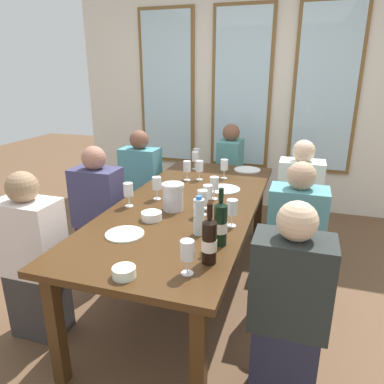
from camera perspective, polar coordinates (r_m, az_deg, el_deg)
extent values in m
plane|color=brown|center=(3.00, -0.50, -14.95)|extent=(12.00, 12.00, 0.00)
cube|color=silver|center=(4.54, 7.94, 15.87)|extent=(4.19, 0.06, 2.90)
cube|color=brown|center=(4.75, -3.97, 16.12)|extent=(0.72, 0.03, 1.88)
cube|color=silver|center=(4.74, -4.04, 16.11)|extent=(0.64, 0.01, 1.80)
cube|color=brown|center=(4.50, 7.84, 15.85)|extent=(0.72, 0.03, 1.88)
cube|color=silver|center=(4.48, 7.80, 15.84)|extent=(0.64, 0.01, 1.80)
cube|color=brown|center=(4.43, 20.44, 14.85)|extent=(0.72, 0.03, 1.88)
cube|color=silver|center=(4.42, 20.44, 14.84)|extent=(0.64, 0.01, 1.80)
cube|color=#442A13|center=(2.67, -0.55, -1.98)|extent=(0.99, 2.35, 0.04)
cube|color=#442A13|center=(2.19, -20.77, -19.65)|extent=(0.07, 0.07, 0.70)
cube|color=#442A13|center=(1.88, 1.07, -25.55)|extent=(0.07, 0.07, 0.70)
cube|color=#442A13|center=(3.88, -1.22, -1.09)|extent=(0.07, 0.07, 0.70)
cube|color=#442A13|center=(3.71, 10.55, -2.32)|extent=(0.07, 0.07, 0.70)
cylinder|color=white|center=(3.55, 8.77, 3.52)|extent=(0.26, 0.26, 0.01)
cylinder|color=white|center=(2.18, -10.63, -6.58)|extent=(0.23, 0.23, 0.01)
cylinder|color=white|center=(2.94, 5.04, 0.47)|extent=(0.27, 0.27, 0.01)
cylinder|color=silver|center=(2.49, -3.04, -0.98)|extent=(0.14, 0.14, 0.17)
cylinder|color=silver|center=(2.46, -3.08, 1.10)|extent=(0.16, 0.16, 0.02)
cylinder|color=black|center=(1.99, 4.52, -5.29)|extent=(0.07, 0.07, 0.23)
cone|color=black|center=(1.94, 4.61, -1.83)|extent=(0.07, 0.07, 0.02)
cylinder|color=black|center=(1.92, 4.65, -0.45)|extent=(0.03, 0.03, 0.08)
cylinder|color=white|center=(1.99, 4.51, -5.59)|extent=(0.08, 0.08, 0.06)
cylinder|color=black|center=(1.81, 2.76, -8.07)|extent=(0.07, 0.07, 0.22)
cone|color=black|center=(1.76, 2.82, -4.53)|extent=(0.07, 0.07, 0.02)
cylinder|color=black|center=(1.74, 2.85, -3.03)|extent=(0.03, 0.03, 0.08)
cylinder|color=white|center=(1.81, 2.75, -8.38)|extent=(0.08, 0.08, 0.06)
cylinder|color=white|center=(2.36, -6.44, -3.78)|extent=(0.13, 0.13, 0.05)
cylinder|color=white|center=(1.76, -10.73, -12.39)|extent=(0.11, 0.11, 0.05)
cylinder|color=white|center=(2.11, 1.09, -3.99)|extent=(0.06, 0.06, 0.22)
cylinder|color=blue|center=(2.06, 1.11, -0.91)|extent=(0.04, 0.04, 0.02)
cylinder|color=white|center=(3.56, 0.51, 3.72)|extent=(0.06, 0.06, 0.00)
cylinder|color=white|center=(3.55, 0.51, 4.34)|extent=(0.01, 0.01, 0.07)
cylinder|color=white|center=(3.53, 0.52, 5.67)|extent=(0.07, 0.07, 0.09)
cylinder|color=maroon|center=(3.54, 0.52, 5.20)|extent=(0.06, 0.06, 0.03)
cylinder|color=white|center=(2.43, 1.63, -3.59)|extent=(0.06, 0.06, 0.00)
cylinder|color=white|center=(2.41, 1.64, -2.72)|extent=(0.01, 0.01, 0.07)
cylinder|color=white|center=(2.38, 1.66, -0.82)|extent=(0.07, 0.07, 0.09)
cylinder|color=maroon|center=(2.39, 1.66, -1.46)|extent=(0.06, 0.06, 0.03)
cylinder|color=white|center=(3.70, 0.71, 4.30)|extent=(0.06, 0.06, 0.00)
cylinder|color=white|center=(3.69, 0.71, 4.89)|extent=(0.01, 0.01, 0.07)
cylinder|color=white|center=(3.67, 0.72, 6.18)|extent=(0.07, 0.07, 0.09)
cylinder|color=white|center=(2.62, -9.94, -2.20)|extent=(0.06, 0.06, 0.00)
cylinder|color=white|center=(2.60, -9.98, -1.39)|extent=(0.01, 0.01, 0.07)
cylinder|color=white|center=(2.57, -10.09, 0.39)|extent=(0.07, 0.07, 0.09)
cylinder|color=white|center=(2.53, 2.46, -2.62)|extent=(0.06, 0.06, 0.00)
cylinder|color=white|center=(2.52, 2.47, -1.79)|extent=(0.01, 0.01, 0.07)
cylinder|color=white|center=(2.49, 2.50, 0.04)|extent=(0.07, 0.07, 0.09)
cylinder|color=maroon|center=(2.50, 2.49, -0.70)|extent=(0.06, 0.06, 0.02)
cylinder|color=white|center=(2.73, 3.50, -1.07)|extent=(0.06, 0.06, 0.00)
cylinder|color=white|center=(2.71, 3.52, -0.28)|extent=(0.01, 0.01, 0.07)
cylinder|color=white|center=(2.69, 3.55, 1.43)|extent=(0.07, 0.07, 0.09)
cylinder|color=maroon|center=(2.70, 3.54, 0.88)|extent=(0.06, 0.06, 0.04)
cylinder|color=white|center=(1.77, -0.75, -12.75)|extent=(0.06, 0.06, 0.00)
cylinder|color=white|center=(1.75, -0.75, -11.65)|extent=(0.01, 0.01, 0.07)
cylinder|color=white|center=(1.70, -0.76, -9.18)|extent=(0.07, 0.07, 0.09)
cylinder|color=white|center=(3.20, 1.18, 2.00)|extent=(0.06, 0.06, 0.00)
cylinder|color=white|center=(3.19, 1.18, 2.68)|extent=(0.01, 0.01, 0.07)
cylinder|color=white|center=(3.17, 1.19, 4.15)|extent=(0.07, 0.07, 0.09)
cylinder|color=beige|center=(3.18, 1.19, 3.64)|extent=(0.06, 0.06, 0.03)
cylinder|color=white|center=(2.73, -5.55, -1.08)|extent=(0.06, 0.06, 0.00)
cylinder|color=white|center=(2.72, -5.57, -0.30)|extent=(0.01, 0.01, 0.07)
cylinder|color=white|center=(2.69, -5.63, 1.41)|extent=(0.07, 0.07, 0.09)
cylinder|color=white|center=(3.19, -0.79, 1.94)|extent=(0.06, 0.06, 0.00)
cylinder|color=white|center=(3.18, -0.79, 2.62)|extent=(0.01, 0.01, 0.07)
cylinder|color=white|center=(3.16, -0.80, 4.10)|extent=(0.07, 0.07, 0.09)
cylinder|color=#590C19|center=(3.17, -0.79, 3.51)|extent=(0.06, 0.06, 0.02)
cylinder|color=white|center=(2.27, 6.26, -5.32)|extent=(0.06, 0.06, 0.00)
cylinder|color=white|center=(2.26, 6.30, -4.41)|extent=(0.01, 0.01, 0.07)
cylinder|color=white|center=(2.23, 6.38, -2.39)|extent=(0.07, 0.07, 0.09)
cylinder|color=#590C19|center=(2.24, 6.34, -3.25)|extent=(0.06, 0.06, 0.02)
cylinder|color=white|center=(3.26, 5.09, 2.22)|extent=(0.06, 0.06, 0.00)
cylinder|color=white|center=(3.25, 5.11, 2.89)|extent=(0.01, 0.01, 0.07)
cylinder|color=white|center=(3.22, 5.15, 4.34)|extent=(0.07, 0.07, 0.09)
cube|color=#26313C|center=(3.84, -7.84, -3.48)|extent=(0.32, 0.24, 0.45)
cube|color=teal|center=(3.69, -8.15, 3.23)|extent=(0.38, 0.24, 0.48)
sphere|color=brown|center=(3.61, -8.39, 8.20)|extent=(0.19, 0.19, 0.19)
cube|color=#242D3E|center=(3.46, 16.05, -6.64)|extent=(0.32, 0.24, 0.45)
cube|color=silver|center=(3.29, 16.77, 0.71)|extent=(0.38, 0.24, 0.48)
sphere|color=beige|center=(3.21, 17.32, 6.24)|extent=(0.19, 0.19, 0.19)
cube|color=#373231|center=(2.66, -22.94, -15.69)|extent=(0.32, 0.24, 0.45)
cube|color=silver|center=(2.44, -24.32, -6.57)|extent=(0.38, 0.24, 0.48)
sphere|color=#977757|center=(2.33, -25.38, 0.71)|extent=(0.19, 0.19, 0.19)
cube|color=#27273B|center=(2.13, 14.27, -24.40)|extent=(0.32, 0.24, 0.45)
cube|color=#292E2D|center=(1.85, 15.44, -13.78)|extent=(0.38, 0.24, 0.48)
sphere|color=beige|center=(1.70, 16.38, -4.47)|extent=(0.19, 0.19, 0.19)
cube|color=#342241|center=(3.19, -14.10, -8.73)|extent=(0.32, 0.24, 0.45)
cube|color=#3C3A61|center=(3.01, -14.80, -0.82)|extent=(0.38, 0.24, 0.48)
sphere|color=#A26C57|center=(2.92, -15.32, 5.21)|extent=(0.19, 0.19, 0.19)
cube|color=#37283E|center=(2.76, 15.40, -13.51)|extent=(0.32, 0.24, 0.45)
cube|color=teal|center=(2.54, 16.30, -4.59)|extent=(0.38, 0.24, 0.48)
sphere|color=tan|center=(2.44, 16.99, 2.47)|extent=(0.19, 0.19, 0.19)
cube|color=#373831|center=(4.23, 5.87, -1.27)|extent=(0.24, 0.32, 0.45)
cube|color=teal|center=(4.09, 6.08, 4.86)|extent=(0.24, 0.38, 0.48)
sphere|color=brown|center=(4.03, 6.24, 9.36)|extent=(0.19, 0.19, 0.19)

